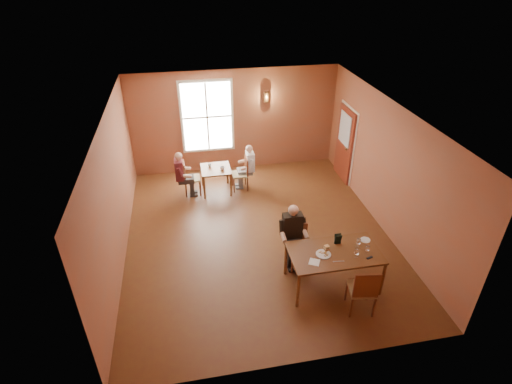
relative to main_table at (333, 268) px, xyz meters
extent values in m
cube|color=brown|center=(-1.14, 1.88, -0.41)|extent=(6.00, 7.00, 0.01)
cube|color=brown|center=(-1.14, 5.38, 1.09)|extent=(6.00, 0.04, 3.00)
cube|color=brown|center=(-1.14, -1.62, 1.09)|extent=(6.00, 0.04, 3.00)
cube|color=brown|center=(-4.14, 1.88, 1.09)|extent=(0.04, 7.00, 3.00)
cube|color=brown|center=(1.86, 1.88, 1.09)|extent=(0.04, 7.00, 3.00)
cube|color=white|center=(-1.14, 1.88, 2.59)|extent=(6.00, 7.00, 0.04)
cube|color=white|center=(-1.94, 5.33, 1.29)|extent=(1.36, 0.10, 1.96)
cube|color=maroon|center=(1.80, 4.18, 0.64)|extent=(0.12, 1.04, 2.10)
cylinder|color=brown|center=(-0.24, 5.28, 1.79)|extent=(0.16, 0.16, 0.28)
cylinder|color=silver|center=(-0.24, -0.03, 0.43)|extent=(0.38, 0.38, 0.04)
cube|color=tan|center=(-0.15, 0.07, 0.46)|extent=(0.10, 0.10, 0.11)
cube|color=black|center=(0.14, 0.24, 0.52)|extent=(0.13, 0.07, 0.22)
cube|color=silver|center=(-0.03, -0.27, 0.41)|extent=(0.22, 0.04, 0.00)
cube|color=white|center=(-0.47, -0.20, 0.41)|extent=(0.26, 0.26, 0.01)
cylinder|color=silver|center=(0.72, 0.23, 0.42)|extent=(0.22, 0.22, 0.02)
cube|color=black|center=(0.58, -0.28, 0.42)|extent=(0.13, 0.08, 0.02)
imported|color=white|center=(-1.71, 3.96, 0.33)|extent=(0.14, 0.14, 0.09)
imported|color=silver|center=(-2.03, 4.19, 0.33)|extent=(0.12, 0.12, 0.09)
camera|label=1|loc=(-2.58, -5.53, 5.34)|focal=28.00mm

